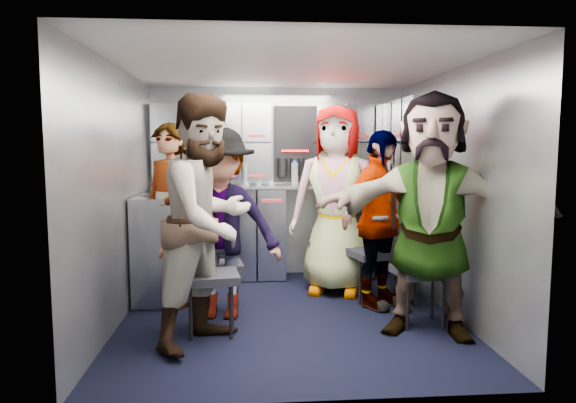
{
  "coord_description": "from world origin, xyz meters",
  "views": [
    {
      "loc": [
        -0.35,
        -4.27,
        1.45
      ],
      "look_at": [
        0.02,
        0.35,
        0.95
      ],
      "focal_mm": 32.0,
      "sensor_mm": 36.0,
      "label": 1
    }
  ],
  "objects": [
    {
      "name": "floor",
      "position": [
        0.0,
        0.0,
        0.0
      ],
      "size": [
        3.0,
        3.0,
        0.0
      ],
      "primitive_type": "plane",
      "color": "black",
      "rests_on": "ground"
    },
    {
      "name": "wall_back",
      "position": [
        0.0,
        1.5,
        1.05
      ],
      "size": [
        2.8,
        0.04,
        2.1
      ],
      "primitive_type": "cube",
      "color": "gray",
      "rests_on": "ground"
    },
    {
      "name": "wall_left",
      "position": [
        -1.4,
        0.0,
        1.05
      ],
      "size": [
        0.04,
        3.0,
        2.1
      ],
      "primitive_type": "cube",
      "color": "gray",
      "rests_on": "ground"
    },
    {
      "name": "wall_right",
      "position": [
        1.4,
        0.0,
        1.05
      ],
      "size": [
        0.04,
        3.0,
        2.1
      ],
      "primitive_type": "cube",
      "color": "gray",
      "rests_on": "ground"
    },
    {
      "name": "ceiling",
      "position": [
        0.0,
        0.0,
        2.1
      ],
      "size": [
        2.8,
        3.0,
        0.02
      ],
      "primitive_type": "cube",
      "color": "silver",
      "rests_on": "wall_back"
    },
    {
      "name": "cart_bank_back",
      "position": [
        0.0,
        1.29,
        0.49
      ],
      "size": [
        2.68,
        0.38,
        0.99
      ],
      "primitive_type": "cube",
      "color": "#9196A0",
      "rests_on": "ground"
    },
    {
      "name": "cart_bank_left",
      "position": [
        -1.19,
        0.56,
        0.49
      ],
      "size": [
        0.38,
        0.76,
        0.99
      ],
      "primitive_type": "cube",
      "color": "#9196A0",
      "rests_on": "ground"
    },
    {
      "name": "counter",
      "position": [
        0.0,
        1.29,
        1.01
      ],
      "size": [
        2.68,
        0.42,
        0.03
      ],
      "primitive_type": "cube",
      "color": "silver",
      "rests_on": "cart_bank_back"
    },
    {
      "name": "locker_bank_back",
      "position": [
        0.0,
        1.35,
        1.49
      ],
      "size": [
        2.68,
        0.28,
        0.82
      ],
      "primitive_type": "cube",
      "color": "#9196A0",
      "rests_on": "wall_back"
    },
    {
      "name": "locker_bank_right",
      "position": [
        1.25,
        0.7,
        1.49
      ],
      "size": [
        0.28,
        1.0,
        0.82
      ],
      "primitive_type": "cube",
      "color": "#9196A0",
      "rests_on": "wall_right"
    },
    {
      "name": "right_cabinet",
      "position": [
        1.25,
        0.6,
        0.5
      ],
      "size": [
        0.28,
        1.2,
        1.0
      ],
      "primitive_type": "cube",
      "color": "#9196A0",
      "rests_on": "ground"
    },
    {
      "name": "coffee_niche",
      "position": [
        0.18,
        1.41,
        1.47
      ],
      "size": [
        0.46,
        0.16,
        0.84
      ],
      "primitive_type": null,
      "color": "black",
      "rests_on": "wall_back"
    },
    {
      "name": "red_latch_strip",
      "position": [
        0.0,
        1.09,
        0.88
      ],
      "size": [
        2.6,
        0.02,
        0.03
      ],
      "primitive_type": "cube",
      "color": "#AE1C27",
      "rests_on": "cart_bank_back"
    },
    {
      "name": "jump_seat_near_left",
      "position": [
        -0.63,
        -0.38,
        0.42
      ],
      "size": [
        0.46,
        0.44,
        0.48
      ],
      "rotation": [
        0.0,
        0.0,
        0.14
      ],
      "color": "black",
      "rests_on": "ground"
    },
    {
      "name": "jump_seat_mid_left",
      "position": [
        -0.58,
        0.19,
        0.38
      ],
      "size": [
        0.41,
        0.39,
        0.43
      ],
      "rotation": [
        0.0,
        0.0,
        0.14
      ],
      "color": "black",
      "rests_on": "ground"
    },
    {
      "name": "jump_seat_center",
      "position": [
        0.52,
        0.87,
        0.44
      ],
      "size": [
        0.53,
        0.51,
        0.5
      ],
      "rotation": [
        0.0,
        0.0,
        -0.35
      ],
      "color": "black",
      "rests_on": "ground"
    },
    {
      "name": "jump_seat_mid_right",
      "position": [
        0.83,
        0.38,
        0.43
      ],
      "size": [
        0.49,
        0.48,
        0.48
      ],
      "rotation": [
        0.0,
        0.0,
        0.27
      ],
      "color": "black",
      "rests_on": "ground"
    },
    {
      "name": "jump_seat_near_right",
      "position": [
        1.05,
        -0.31,
        0.42
      ],
      "size": [
        0.44,
        0.43,
        0.47
      ],
      "rotation": [
        0.0,
        0.0,
        0.13
      ],
      "color": "black",
      "rests_on": "ground"
    },
    {
      "name": "attendant_standing",
      "position": [
        -1.05,
        0.4,
        0.83
      ],
      "size": [
        0.72,
        0.69,
        1.66
      ],
      "primitive_type": "imported",
      "rotation": [
        0.0,
        0.0,
        -0.67
      ],
      "color": "black",
      "rests_on": "ground"
    },
    {
      "name": "attendant_arc_a",
      "position": [
        -0.63,
        -0.56,
        0.91
      ],
      "size": [
        1.08,
        1.12,
        1.82
      ],
      "primitive_type": "imported",
      "rotation": [
        0.0,
        0.0,
        0.94
      ],
      "color": "black",
      "rests_on": "ground"
    },
    {
      "name": "attendant_arc_b",
      "position": [
        -0.58,
        0.01,
        0.8
      ],
      "size": [
        1.11,
        0.74,
        1.6
      ],
      "primitive_type": "imported",
      "rotation": [
        0.0,
        0.0,
        -0.15
      ],
      "color": "black",
      "rests_on": "ground"
    },
    {
      "name": "attendant_arc_c",
      "position": [
        0.52,
        0.69,
        0.92
      ],
      "size": [
        1.05,
        0.86,
        1.85
      ],
      "primitive_type": "imported",
      "rotation": [
        0.0,
        0.0,
        -0.35
      ],
      "color": "black",
      "rests_on": "ground"
    },
    {
      "name": "attendant_arc_d",
      "position": [
        0.83,
        0.2,
        0.8
      ],
      "size": [
        0.97,
        0.89,
        1.6
      ],
      "primitive_type": "imported",
      "rotation": [
        0.0,
        0.0,
        0.67
      ],
      "color": "black",
      "rests_on": "ground"
    },
    {
      "name": "attendant_arc_e",
      "position": [
        1.05,
        -0.49,
        0.94
      ],
      "size": [
        1.82,
        1.18,
        1.87
      ],
      "primitive_type": "imported",
      "rotation": [
        0.0,
        0.0,
        -0.39
      ],
      "color": "black",
      "rests_on": "ground"
    },
    {
      "name": "bottle_left",
      "position": [
        -0.36,
        1.24,
        1.15
      ],
      "size": [
        0.07,
        0.07,
        0.24
      ],
      "primitive_type": "cylinder",
      "color": "white",
      "rests_on": "counter"
    },
    {
      "name": "bottle_mid",
      "position": [
        -0.22,
        1.24,
        1.14
      ],
      "size": [
        0.06,
        0.06,
        0.22
      ],
      "primitive_type": "cylinder",
      "color": "white",
      "rests_on": "counter"
    },
    {
      "name": "bottle_right",
      "position": [
        0.16,
        1.24,
        1.15
      ],
      "size": [
        0.07,
        0.07,
        0.25
      ],
      "primitive_type": "cylinder",
      "color": "white",
      "rests_on": "counter"
    },
    {
      "name": "cup_left",
      "position": [
        -0.9,
        1.23,
        1.08
      ],
      "size": [
        0.08,
        0.08,
        0.11
      ],
      "primitive_type": "cylinder",
      "color": "tan",
      "rests_on": "counter"
    },
    {
      "name": "cup_right",
      "position": [
        1.25,
        1.23,
        1.08
      ],
      "size": [
        0.08,
        0.08,
        0.11
      ],
      "primitive_type": "cylinder",
      "color": "tan",
      "rests_on": "counter"
    }
  ]
}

